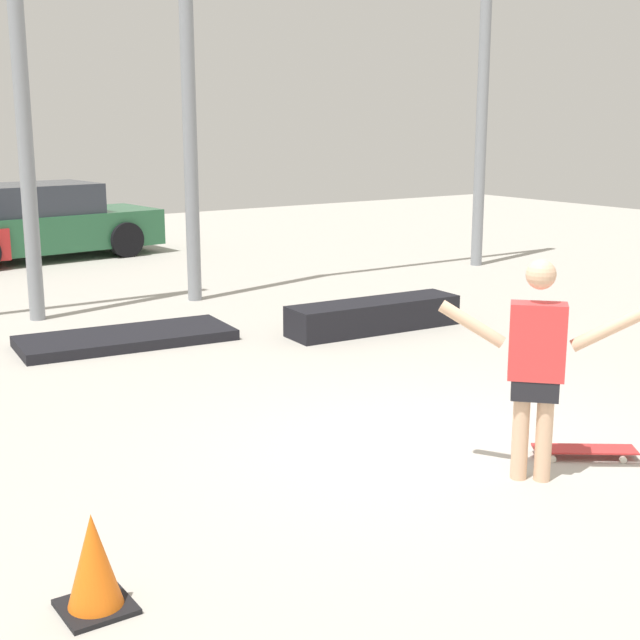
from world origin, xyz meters
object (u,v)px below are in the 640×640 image
at_px(skateboard, 584,450).
at_px(parked_car_green, 35,223).
at_px(manual_pad, 126,338).
at_px(skateboarder, 536,360).
at_px(traffic_cone, 94,564).
at_px(grind_box, 374,315).

xyz_separation_m(skateboard, parked_car_green, (-0.42, 12.58, 0.62)).
relative_size(skateboard, manual_pad, 0.31).
bearing_deg(skateboarder, traffic_cone, -135.15).
bearing_deg(grind_box, skateboard, -106.39).
height_order(skateboard, traffic_cone, traffic_cone).
xyz_separation_m(manual_pad, traffic_cone, (-2.43, -5.47, 0.21)).
bearing_deg(skateboarder, manual_pad, 145.21).
xyz_separation_m(grind_box, traffic_cone, (-5.26, -4.33, 0.08)).
distance_m(skateboard, manual_pad, 5.71).
relative_size(skateboard, grind_box, 0.34).
distance_m(skateboarder, parked_car_green, 12.65).
bearing_deg(parked_car_green, manual_pad, -104.27).
height_order(manual_pad, traffic_cone, traffic_cone).
relative_size(skateboarder, manual_pad, 0.66).
bearing_deg(manual_pad, skateboard, -74.24).
bearing_deg(skateboarder, grind_box, 112.35).
height_order(grind_box, parked_car_green, parked_car_green).
relative_size(skateboarder, grind_box, 0.72).
height_order(skateboarder, skateboard, skateboarder).
height_order(skateboard, grind_box, grind_box).
bearing_deg(manual_pad, traffic_cone, -113.93).
bearing_deg(parked_car_green, skateboard, -93.30).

